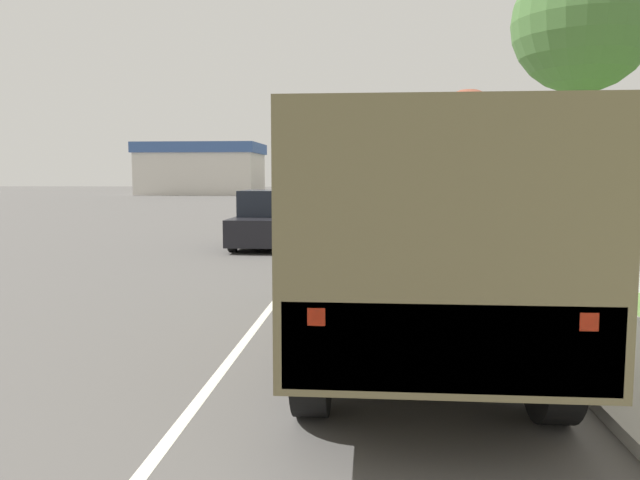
{
  "coord_description": "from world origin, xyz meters",
  "views": [
    {
      "loc": [
        1.6,
        1.48,
        2.1
      ],
      "look_at": [
        0.85,
        10.61,
        1.16
      ],
      "focal_mm": 35.0,
      "sensor_mm": 36.0,
      "label": 1
    }
  ],
  "objects": [
    {
      "name": "building_distant",
      "position": [
        -18.28,
        73.7,
        3.01
      ],
      "size": [
        13.89,
        9.47,
        5.95
      ],
      "color": "beige",
      "rests_on": "ground"
    },
    {
      "name": "lane_centre_stripe",
      "position": [
        0.0,
        40.0,
        0.0
      ],
      "size": [
        0.12,
        120.0,
        0.0
      ],
      "color": "silver",
      "rests_on": "ground"
    },
    {
      "name": "grass_strip_right",
      "position": [
        8.9,
        40.0,
        0.01
      ],
      "size": [
        7.0,
        120.0,
        0.02
      ],
      "color": "#6B9347",
      "rests_on": "ground"
    },
    {
      "name": "ground_plane",
      "position": [
        0.0,
        40.0,
        0.0
      ],
      "size": [
        180.0,
        180.0,
        0.0
      ],
      "primitive_type": "plane",
      "color": "#565451"
    },
    {
      "name": "car_fourth_ahead",
      "position": [
        -1.68,
        57.25,
        0.67
      ],
      "size": [
        1.88,
        4.77,
        1.47
      ],
      "color": "tan",
      "rests_on": "ground"
    },
    {
      "name": "car_second_ahead",
      "position": [
        -2.15,
        27.89,
        0.68
      ],
      "size": [
        1.89,
        4.05,
        1.51
      ],
      "color": "tan",
      "rests_on": "ground"
    },
    {
      "name": "sidewalk_right",
      "position": [
        4.5,
        40.0,
        0.06
      ],
      "size": [
        1.8,
        120.0,
        0.12
      ],
      "color": "#ADAAA3",
      "rests_on": "ground"
    },
    {
      "name": "car_nearest_ahead",
      "position": [
        -1.42,
        19.9,
        0.75
      ],
      "size": [
        1.88,
        4.12,
        1.69
      ],
      "color": "black",
      "rests_on": "ground"
    },
    {
      "name": "tree_far_right",
      "position": [
        6.92,
        37.12,
        4.94
      ],
      "size": [
        3.91,
        3.91,
        6.89
      ],
      "color": "brown",
      "rests_on": "grass_strip_right"
    },
    {
      "name": "car_third_ahead",
      "position": [
        1.93,
        43.81,
        0.77
      ],
      "size": [
        1.79,
        4.18,
        1.74
      ],
      "color": "black",
      "rests_on": "ground"
    },
    {
      "name": "military_truck",
      "position": [
        2.12,
        9.08,
        1.53
      ],
      "size": [
        2.35,
        7.27,
        2.63
      ],
      "color": "#606647",
      "rests_on": "ground"
    },
    {
      "name": "tree_mid_right",
      "position": [
        7.38,
        19.69,
        6.29
      ],
      "size": [
        3.86,
        3.86,
        8.25
      ],
      "color": "#4C3D2D",
      "rests_on": "grass_strip_right"
    }
  ]
}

